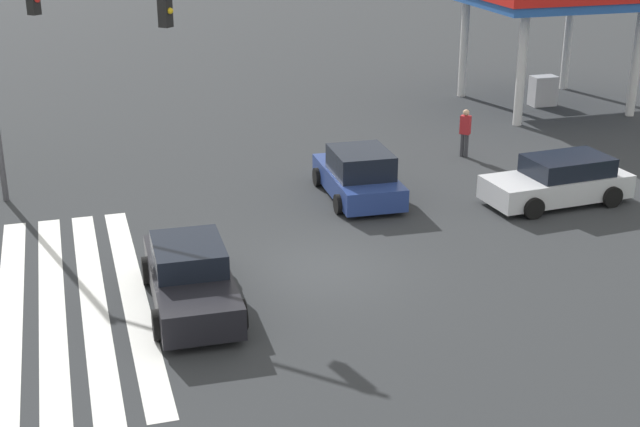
# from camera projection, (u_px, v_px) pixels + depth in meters

# --- Properties ---
(ground_plane) EXTENTS (142.36, 142.36, 0.00)m
(ground_plane) POSITION_uv_depth(u_px,v_px,m) (320.00, 271.00, 22.83)
(ground_plane) COLOR #2B2D30
(crosswalk_markings) EXTENTS (11.35, 5.35, 0.01)m
(crosswalk_markings) POSITION_uv_depth(u_px,v_px,m) (31.00, 306.00, 20.93)
(crosswalk_markings) COLOR silver
(crosswalk_markings) RESTS_ON ground_plane
(traffic_signal_mast) EXTENTS (5.09, 5.09, 7.00)m
(traffic_signal_mast) POSITION_uv_depth(u_px,v_px,m) (37.00, 44.00, 25.07)
(traffic_signal_mast) COLOR #47474C
(traffic_signal_mast) RESTS_ON ground_plane
(car_0) EXTENTS (4.82, 2.16, 1.50)m
(car_0) POSITION_uv_depth(u_px,v_px,m) (190.00, 277.00, 20.81)
(car_0) COLOR black
(car_0) RESTS_ON ground_plane
(car_3) EXTENTS (2.31, 4.63, 1.46)m
(car_3) POSITION_uv_depth(u_px,v_px,m) (559.00, 181.00, 27.35)
(car_3) COLOR silver
(car_3) RESTS_ON ground_plane
(car_4) EXTENTS (4.34, 2.30, 1.60)m
(car_4) POSITION_uv_depth(u_px,v_px,m) (359.00, 176.00, 27.77)
(car_4) COLOR navy
(car_4) RESTS_ON ground_plane
(pedestrian) EXTENTS (0.41, 0.41, 1.74)m
(pedestrian) POSITION_uv_depth(u_px,v_px,m) (465.00, 130.00, 31.76)
(pedestrian) COLOR #38383D
(pedestrian) RESTS_ON ground_plane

